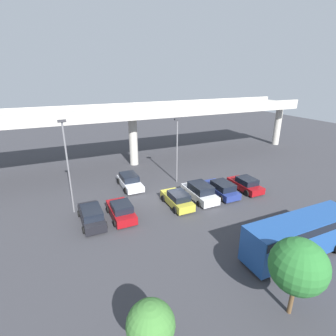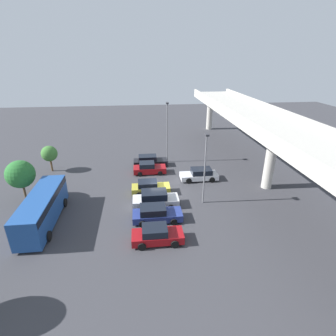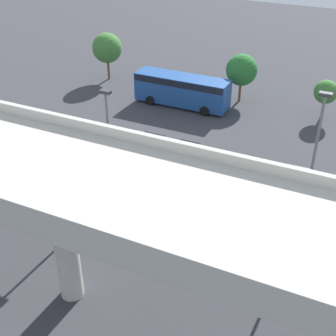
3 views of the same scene
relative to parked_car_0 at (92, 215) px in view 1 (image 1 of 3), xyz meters
The scene contains 14 objects.
ground_plane 8.40m from the parked_car_0, ahead, with size 117.94×117.94×0.00m, color #38383D.
highway_overpass 17.28m from the parked_car_0, 58.80° to the left, with size 56.23×6.98×8.41m.
parked_car_0 is the anchor object (origin of this frame).
parked_car_1 2.61m from the parked_car_0, ahead, with size 2.08×4.34×1.56m.
parked_car_2 8.14m from the parked_car_0, 48.98° to the left, with size 2.19×4.78×1.51m.
parked_car_3 8.29m from the parked_car_0, ahead, with size 2.01×4.38×1.55m.
parked_car_4 11.11m from the parked_car_0, ahead, with size 2.18×4.81×1.72m.
parked_car_5 13.75m from the parked_car_0, ahead, with size 2.14×4.76×1.54m.
parked_car_6 16.96m from the parked_car_0, ahead, with size 2.07×4.39×1.52m.
shuttle_bus 16.78m from the parked_car_0, 39.37° to the right, with size 9.01×2.64×2.91m.
lamp_post_near_aisle 12.77m from the parked_car_0, 25.53° to the left, with size 0.70×0.35×7.73m.
lamp_post_mid_lot 5.29m from the parked_car_0, 114.77° to the left, with size 0.70×0.35×8.80m.
tree_front_left 13.64m from the parked_car_0, 88.42° to the right, with size 2.11×2.11×3.61m.
tree_front_centre 16.50m from the parked_car_0, 59.34° to the right, with size 2.98×2.98×4.64m.
Camera 1 is at (-10.66, -22.11, 12.49)m, focal length 28.00 mm.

